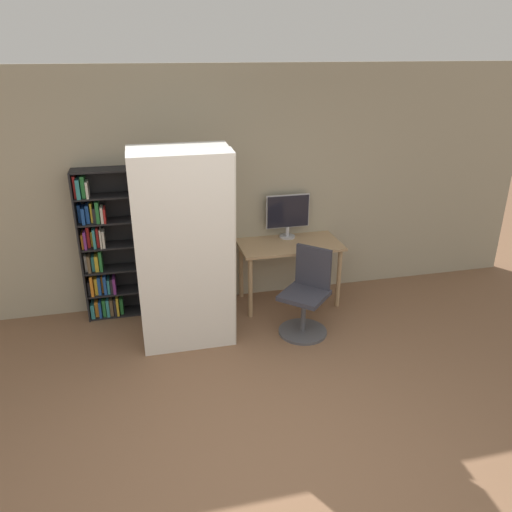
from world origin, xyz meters
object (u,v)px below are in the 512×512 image
(mattress_near, at_px, (186,257))
(office_chair, at_px, (306,300))
(mattress_far, at_px, (183,246))
(monitor, at_px, (288,213))
(bookshelf, at_px, (107,250))

(mattress_near, bearing_deg, office_chair, 2.80)
(office_chair, bearing_deg, mattress_far, 169.17)
(monitor, bearing_deg, mattress_near, -143.41)
(monitor, distance_m, bookshelf, 2.09)
(mattress_far, bearing_deg, office_chair, -10.83)
(monitor, distance_m, mattress_far, 1.45)
(mattress_far, bearing_deg, mattress_near, -90.00)
(bookshelf, bearing_deg, mattress_near, -50.33)
(office_chair, relative_size, mattress_far, 0.46)
(monitor, height_order, mattress_far, mattress_far)
(bookshelf, distance_m, mattress_far, 1.05)
(bookshelf, height_order, mattress_far, mattress_far)
(monitor, xyz_separation_m, mattress_near, (-1.29, -0.96, -0.04))
(office_chair, xyz_separation_m, mattress_far, (-1.24, 0.24, 0.64))
(mattress_near, bearing_deg, bookshelf, 129.67)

